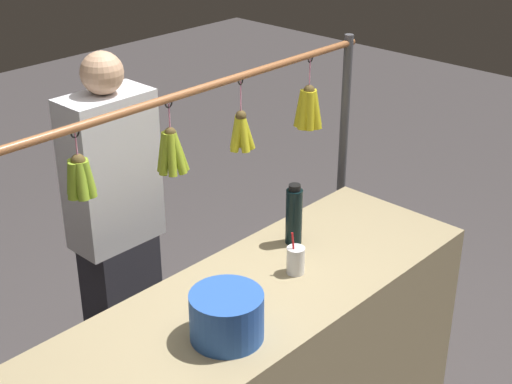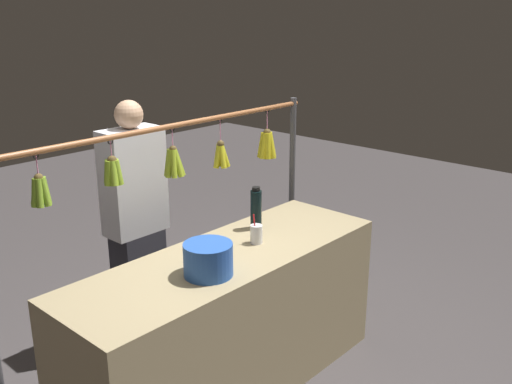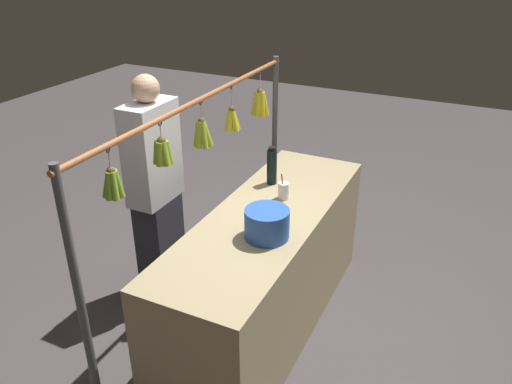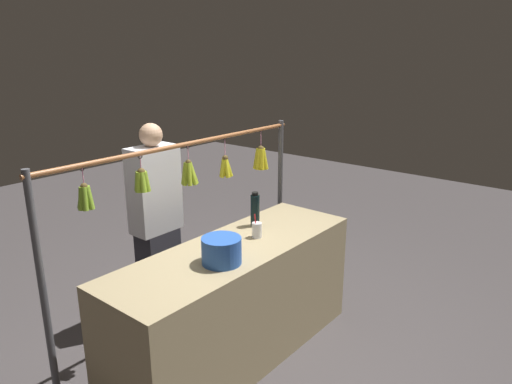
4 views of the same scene
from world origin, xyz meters
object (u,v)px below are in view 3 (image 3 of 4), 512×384
at_px(water_bottle, 272,166).
at_px(vendor_person, 156,195).
at_px(blue_bucket, 267,224).
at_px(drink_cup, 283,191).

distance_m(water_bottle, vendor_person, 0.82).
xyz_separation_m(water_bottle, vendor_person, (0.41, -0.69, -0.18)).
distance_m(blue_bucket, vendor_person, 0.99).
bearing_deg(drink_cup, water_bottle, -137.54).
height_order(blue_bucket, vendor_person, vendor_person).
relative_size(blue_bucket, drink_cup, 1.43).
bearing_deg(drink_cup, vendor_person, -74.52).
bearing_deg(vendor_person, blue_bucket, 75.53).
bearing_deg(blue_bucket, drink_cup, -168.22).
height_order(water_bottle, blue_bucket, water_bottle).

